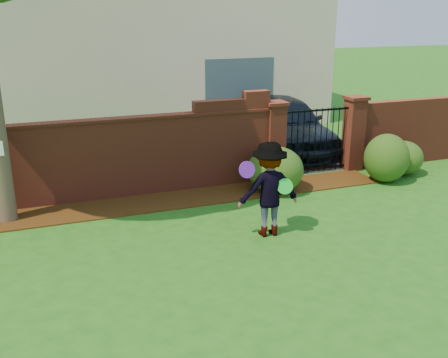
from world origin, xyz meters
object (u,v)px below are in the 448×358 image
object	(u,v)px
car	(287,126)
frisbee_green	(285,186)
frisbee_purple	(247,170)
man	(269,190)

from	to	relation	value
car	frisbee_green	size ratio (longest dim) A/B	16.30
car	frisbee_purple	xyz separation A→B (m)	(-3.31, -5.00, 0.53)
man	frisbee_green	bearing A→B (deg)	140.29
frisbee_green	frisbee_purple	bearing A→B (deg)	168.54
frisbee_purple	frisbee_green	xyz separation A→B (m)	(0.67, -0.14, -0.34)
car	frisbee_green	distance (m)	5.77
man	frisbee_green	distance (m)	0.31
car	man	world-z (taller)	man
car	man	bearing A→B (deg)	-115.67
car	frisbee_purple	size ratio (longest dim) A/B	15.59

